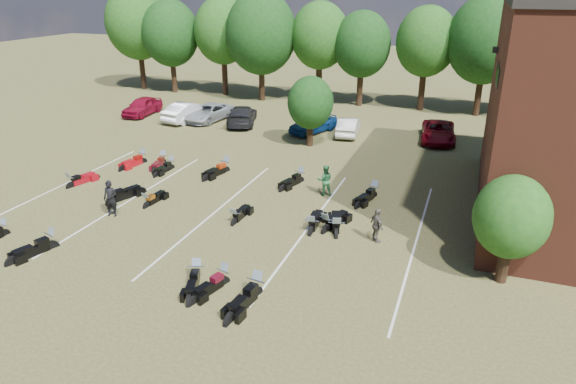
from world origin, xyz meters
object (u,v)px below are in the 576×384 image
at_px(car_4, 313,123).
at_px(person_green, 325,180).
at_px(person_black, 110,199).
at_px(motorcycle_3, 197,280).
at_px(car_0, 142,106).
at_px(motorcycle_14, 164,164).
at_px(person_grey, 377,226).
at_px(motorcycle_7, 72,187).

height_order(car_4, person_green, person_green).
height_order(person_black, motorcycle_3, person_black).
relative_size(car_0, motorcycle_14, 2.11).
bearing_deg(motorcycle_3, person_green, 58.50).
distance_m(car_0, person_green, 23.54).
bearing_deg(motorcycle_3, car_0, 110.09).
height_order(motorcycle_3, motorcycle_14, motorcycle_3).
relative_size(person_black, person_green, 1.08).
relative_size(person_black, motorcycle_14, 0.86).
xyz_separation_m(person_black, motorcycle_3, (6.93, -3.80, -0.93)).
bearing_deg(motorcycle_14, person_green, -18.88).
distance_m(car_4, motorcycle_3, 22.06).
height_order(person_grey, motorcycle_7, person_grey).
relative_size(person_grey, motorcycle_7, 0.72).
distance_m(motorcycle_3, motorcycle_14, 14.56).
distance_m(car_0, motorcycle_14, 13.98).
height_order(car_4, motorcycle_7, car_4).
distance_m(person_green, person_grey, 5.82).
bearing_deg(motorcycle_7, person_green, -151.04).
bearing_deg(motorcycle_3, car_4, 76.77).
distance_m(car_0, motorcycle_7, 17.22).
distance_m(person_black, person_green, 11.12).
bearing_deg(motorcycle_14, person_grey, -33.21).
relative_size(person_green, motorcycle_3, 0.78).
bearing_deg(motorcycle_7, motorcycle_14, -103.27).
bearing_deg(car_4, motorcycle_14, -100.62).
distance_m(car_0, motorcycle_3, 28.52).
height_order(car_0, person_green, person_green).
height_order(car_0, car_4, car_0).
bearing_deg(person_black, person_green, 20.75).
relative_size(car_4, person_green, 2.56).
bearing_deg(person_black, person_grey, -5.65).
xyz_separation_m(car_0, motorcycle_3, (17.91, -22.19, -0.77)).
xyz_separation_m(person_green, motorcycle_3, (-2.26, -10.05, -0.86)).
relative_size(car_4, person_grey, 2.72).
distance_m(person_grey, motorcycle_7, 17.60).
height_order(person_black, motorcycle_7, person_black).
distance_m(person_green, motorcycle_14, 11.33).
bearing_deg(car_4, person_black, -82.36).
bearing_deg(person_grey, motorcycle_14, 27.00).
bearing_deg(motorcycle_7, car_4, -107.61).
bearing_deg(motorcycle_14, car_4, 45.41).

